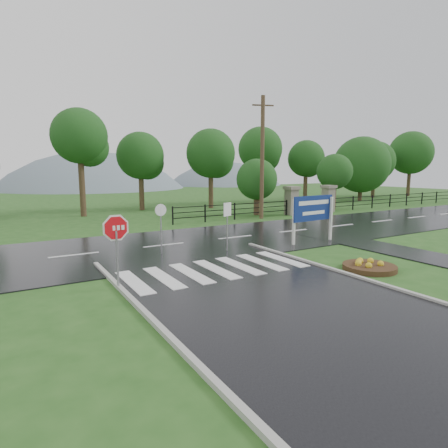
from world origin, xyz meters
TOP-DOWN VIEW (x-y plane):
  - ground at (0.00, 0.00)m, footprint 120.00×120.00m
  - main_road at (0.00, 10.00)m, footprint 90.00×8.00m
  - walkway at (8.50, 4.00)m, footprint 2.20×11.00m
  - crosswalk at (0.00, 5.00)m, footprint 6.50×2.80m
  - pillar_west at (13.00, 16.00)m, footprint 1.00×1.00m
  - pillar_east at (17.00, 16.00)m, footprint 1.00×1.00m
  - fence_west at (7.75, 16.00)m, footprint 9.58×0.08m
  - fence_east at (27.75, 16.00)m, footprint 20.58×0.08m
  - hills at (3.49, 65.00)m, footprint 102.00×48.00m
  - treeline at (1.00, 24.00)m, footprint 83.20×5.20m
  - stop_sign at (-3.57, 4.71)m, footprint 1.08×0.10m
  - estate_billboard at (6.57, 6.97)m, footprint 2.66×0.29m
  - flower_bed at (4.84, 2.26)m, footprint 1.89×1.89m
  - reg_sign_small at (1.95, 7.44)m, footprint 0.46×0.17m
  - reg_sign_round at (-0.76, 8.35)m, footprint 0.51×0.07m
  - utility_pole_east at (9.74, 15.50)m, footprint 1.48×0.60m
  - entrance_tree_left at (10.73, 17.50)m, footprint 3.18×3.18m
  - entrance_tree_right at (19.23, 17.50)m, footprint 3.14×3.14m

SIDE VIEW (x-z plane):
  - hills at x=3.49m, z-range -39.54..8.46m
  - ground at x=0.00m, z-range 0.00..0.00m
  - main_road at x=0.00m, z-range -0.02..0.02m
  - walkway at x=8.50m, z-range -0.02..0.02m
  - treeline at x=1.00m, z-range -5.00..5.00m
  - crosswalk at x=0.00m, z-range 0.05..0.07m
  - flower_bed at x=4.84m, z-range -0.05..0.33m
  - fence_west at x=7.75m, z-range 0.12..1.32m
  - fence_east at x=27.75m, z-range 0.14..1.34m
  - pillar_west at x=13.00m, z-range 0.06..2.30m
  - pillar_east at x=17.00m, z-range 0.06..2.30m
  - reg_sign_round at x=-0.76m, z-range 0.29..2.47m
  - reg_sign_small at x=1.95m, z-range 0.45..2.63m
  - estate_billboard at x=6.57m, z-range 0.44..2.77m
  - stop_sign at x=-3.57m, z-range 0.49..2.93m
  - entrance_tree_left at x=10.73m, z-range 0.58..4.95m
  - entrance_tree_right at x=19.23m, z-range 0.85..5.75m
  - utility_pole_east at x=9.74m, z-range 0.07..8.73m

